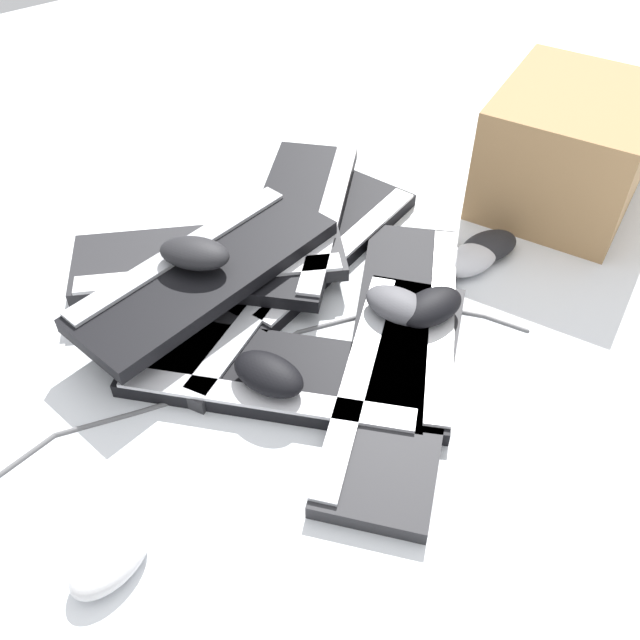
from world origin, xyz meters
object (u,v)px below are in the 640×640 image
(keyboard_5, at_px, (300,217))
(keyboard_4, at_px, (274,376))
(keyboard_2, at_px, (315,246))
(mouse_6, at_px, (399,305))
(mouse_5, at_px, (110,560))
(mouse_3, at_px, (469,260))
(cardboard_box, at_px, (568,149))
(mouse_2, at_px, (432,308))
(mouse_1, at_px, (195,253))
(mouse_4, at_px, (489,246))
(keyboard_3, at_px, (237,296))
(mouse_0, at_px, (268,374))
(keyboard_6, at_px, (209,259))
(keyboard_1, at_px, (407,320))
(keyboard_7, at_px, (205,272))
(keyboard_0, at_px, (394,389))

(keyboard_5, bearing_deg, keyboard_4, -39.97)
(keyboard_2, distance_m, mouse_6, 0.23)
(keyboard_4, bearing_deg, mouse_5, -66.71)
(mouse_3, height_order, cardboard_box, cardboard_box)
(cardboard_box, bearing_deg, mouse_2, -73.02)
(keyboard_2, xyz_separation_m, mouse_1, (0.01, -0.23, 0.10))
(mouse_1, xyz_separation_m, mouse_4, (0.17, 0.47, -0.09))
(mouse_4, xyz_separation_m, cardboard_box, (-0.05, 0.22, 0.09))
(keyboard_5, xyz_separation_m, cardboard_box, (0.18, 0.46, 0.06))
(keyboard_3, distance_m, mouse_0, 0.21)
(mouse_3, bearing_deg, mouse_2, -153.60)
(keyboard_2, relative_size, mouse_3, 4.23)
(mouse_6, bearing_deg, keyboard_4, -115.00)
(keyboard_4, height_order, keyboard_6, keyboard_6)
(keyboard_1, distance_m, keyboard_6, 0.34)
(mouse_1, distance_m, cardboard_box, 0.70)
(mouse_1, bearing_deg, mouse_5, -81.99)
(mouse_3, distance_m, mouse_4, 0.05)
(mouse_3, distance_m, cardboard_box, 0.30)
(keyboard_4, xyz_separation_m, mouse_4, (-0.03, 0.46, 0.01))
(keyboard_7, bearing_deg, mouse_2, 46.10)
(keyboard_5, bearing_deg, keyboard_0, -13.70)
(keyboard_5, distance_m, mouse_2, 0.31)
(keyboard_3, bearing_deg, keyboard_2, 100.95)
(mouse_6, height_order, cardboard_box, cardboard_box)
(keyboard_3, distance_m, keyboard_4, 0.18)
(keyboard_6, distance_m, mouse_5, 0.51)
(mouse_6, bearing_deg, mouse_0, -109.86)
(keyboard_1, xyz_separation_m, keyboard_3, (-0.20, -0.19, 0.00))
(keyboard_6, distance_m, mouse_3, 0.44)
(keyboard_1, xyz_separation_m, keyboard_7, (-0.21, -0.23, 0.06))
(mouse_1, relative_size, mouse_5, 1.00)
(keyboard_2, distance_m, mouse_2, 0.27)
(keyboard_1, bearing_deg, mouse_4, 103.08)
(keyboard_1, relative_size, mouse_4, 3.84)
(mouse_3, bearing_deg, mouse_1, 157.17)
(keyboard_2, bearing_deg, mouse_3, 45.39)
(mouse_5, bearing_deg, keyboard_3, -158.39)
(mouse_1, relative_size, mouse_6, 1.00)
(keyboard_4, bearing_deg, mouse_1, -177.31)
(keyboard_5, relative_size, mouse_5, 3.81)
(keyboard_0, relative_size, mouse_5, 3.91)
(keyboard_4, distance_m, cardboard_box, 0.69)
(keyboard_6, bearing_deg, cardboard_box, 75.25)
(mouse_1, xyz_separation_m, mouse_2, (0.25, 0.26, -0.06))
(keyboard_1, bearing_deg, keyboard_0, -47.24)
(mouse_1, height_order, mouse_2, mouse_1)
(keyboard_0, height_order, keyboard_6, keyboard_6)
(mouse_2, xyz_separation_m, mouse_6, (-0.03, -0.04, 0.00))
(keyboard_2, bearing_deg, mouse_5, -56.80)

